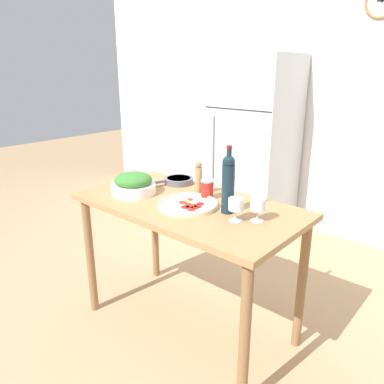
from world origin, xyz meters
TOP-DOWN VIEW (x-y plane):
  - ground_plane at (0.00, 0.00)m, footprint 14.00×14.00m
  - wall_back at (0.00, 2.09)m, footprint 6.40×0.08m
  - refrigerator at (-0.61, 1.71)m, footprint 0.76×0.69m
  - prep_counter at (0.00, 0.00)m, footprint 1.39×0.74m
  - wine_bottle at (0.27, 0.03)m, footprint 0.07×0.07m
  - wine_glass_near at (0.38, -0.05)m, footprint 0.08×0.08m
  - wine_glass_far at (0.47, 0.03)m, footprint 0.08×0.08m
  - pepper_mill at (-0.05, 0.15)m, footprint 0.05×0.05m
  - salad_bowl at (-0.39, -0.10)m, footprint 0.29×0.29m
  - homemade_pizza at (0.04, -0.05)m, footprint 0.36×0.36m
  - salt_canister at (0.04, 0.13)m, footprint 0.08×0.08m
  - cast_iron_skillet at (-0.32, 0.26)m, footprint 0.20×0.31m

SIDE VIEW (x-z plane):
  - ground_plane at x=0.00m, z-range 0.00..0.00m
  - prep_counter at x=0.00m, z-range 0.33..1.21m
  - refrigerator at x=-0.61m, z-range 0.00..1.80m
  - homemade_pizza at x=0.04m, z-range 0.89..0.92m
  - cast_iron_skillet at x=-0.32m, z-range 0.89..0.93m
  - salt_canister at x=0.04m, z-range 0.89..1.01m
  - salad_bowl at x=-0.39m, z-range 0.88..1.02m
  - wine_glass_near at x=0.38m, z-range 0.91..1.04m
  - wine_glass_far at x=0.47m, z-range 0.91..1.04m
  - pepper_mill at x=-0.05m, z-range 0.88..1.10m
  - wine_bottle at x=0.27m, z-range 0.87..1.25m
  - wall_back at x=0.00m, z-range 0.00..2.60m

